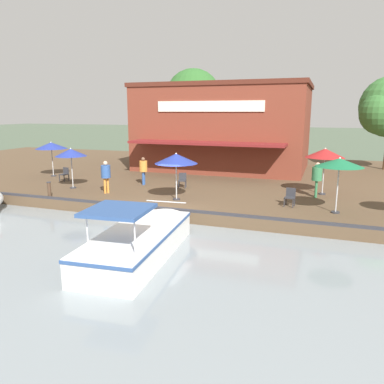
{
  "coord_description": "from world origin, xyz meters",
  "views": [
    {
      "loc": [
        14.87,
        6.95,
        4.94
      ],
      "look_at": [
        -1.0,
        1.26,
        1.3
      ],
      "focal_mm": 35.0,
      "sensor_mm": 36.0,
      "label": 1
    }
  ],
  "objects": [
    {
      "name": "patio_umbrella_by_entrance",
      "position": [
        -5.69,
        -10.49,
        2.69
      ],
      "size": [
        2.08,
        2.08,
        2.35
      ],
      "color": "#B7B7B7",
      "rests_on": "quay_deck"
    },
    {
      "name": "patio_umbrella_mid_patio_right",
      "position": [
        -2.06,
        0.06,
        2.67
      ],
      "size": [
        2.12,
        2.12,
        2.36
      ],
      "color": "#B7B7B7",
      "rests_on": "quay_deck"
    },
    {
      "name": "ground_plane",
      "position": [
        0.0,
        0.0,
        0.0
      ],
      "size": [
        220.0,
        220.0,
        0.0
      ],
      "primitive_type": "plane",
      "color": "#4C5B47"
    },
    {
      "name": "cafe_chair_beside_entrance",
      "position": [
        -2.66,
        5.53,
        1.08
      ],
      "size": [
        0.49,
        0.49,
        0.85
      ],
      "color": "#2D2D33",
      "rests_on": "quay_deck"
    },
    {
      "name": "quay_deck",
      "position": [
        -11.0,
        0.0,
        0.3
      ],
      "size": [
        22.0,
        56.0,
        0.6
      ],
      "primitive_type": "cube",
      "color": "brown",
      "rests_on": "ground"
    },
    {
      "name": "patio_umbrella_near_quay_edge",
      "position": [
        -2.74,
        -6.66,
        2.66
      ],
      "size": [
        1.76,
        1.76,
        2.32
      ],
      "color": "#B7B7B7",
      "rests_on": "quay_deck"
    },
    {
      "name": "person_at_quay_edge",
      "position": [
        -5.01,
        6.61,
        1.75
      ],
      "size": [
        0.51,
        0.51,
        1.81
      ],
      "color": "#337547",
      "rests_on": "quay_deck"
    },
    {
      "name": "patio_umbrella_mid_patio_left",
      "position": [
        -2.09,
        7.53,
        2.81
      ],
      "size": [
        1.99,
        1.99,
        2.44
      ],
      "color": "#B7B7B7",
      "rests_on": "quay_deck"
    },
    {
      "name": "tree_downstream_bank",
      "position": [
        -16.03,
        -4.28,
        6.0
      ],
      "size": [
        5.01,
        4.77,
        7.92
      ],
      "color": "brown",
      "rests_on": "quay_deck"
    },
    {
      "name": "cafe_chair_back_row_seat",
      "position": [
        -4.51,
        -8.61,
        1.08
      ],
      "size": [
        0.49,
        0.49,
        0.85
      ],
      "color": "#2D2D33",
      "rests_on": "quay_deck"
    },
    {
      "name": "patio_umbrella_back_row",
      "position": [
        -5.84,
        6.92,
        2.8
      ],
      "size": [
        2.01,
        2.01,
        2.49
      ],
      "color": "#B7B7B7",
      "rests_on": "quay_deck"
    },
    {
      "name": "person_mid_patio",
      "position": [
        -5.02,
        -3.27,
        1.65
      ],
      "size": [
        0.47,
        0.47,
        1.67
      ],
      "color": "#2D5193",
      "rests_on": "quay_deck"
    },
    {
      "name": "cafe_chair_mid_patio",
      "position": [
        -5.02,
        -0.77,
        1.08
      ],
      "size": [
        0.53,
        0.53,
        0.85
      ],
      "color": "#2D2D33",
      "rests_on": "quay_deck"
    },
    {
      "name": "mooring_post",
      "position": [
        -0.35,
        -6.31,
        1.01
      ],
      "size": [
        0.22,
        0.22,
        0.81
      ],
      "color": "#473323",
      "rests_on": "quay_deck"
    },
    {
      "name": "waterfront_restaurant",
      "position": [
        -13.48,
        -0.56,
        3.77
      ],
      "size": [
        9.95,
        12.54,
        6.33
      ],
      "color": "brown",
      "rests_on": "quay_deck"
    },
    {
      "name": "quay_edge_fender",
      "position": [
        -0.1,
        0.0,
        0.65
      ],
      "size": [
        0.2,
        50.4,
        0.1
      ],
      "primitive_type": "cube",
      "color": "#2D2D33",
      "rests_on": "quay_deck"
    },
    {
      "name": "motorboat_mid_row",
      "position": [
        3.59,
        1.11,
        0.6
      ],
      "size": [
        6.8,
        2.65,
        2.05
      ],
      "color": "white",
      "rests_on": "river_water"
    },
    {
      "name": "person_near_entrance",
      "position": [
        -2.22,
        -4.09,
        1.71
      ],
      "size": [
        0.5,
        0.5,
        1.75
      ],
      "color": "orange",
      "rests_on": "quay_deck"
    }
  ]
}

